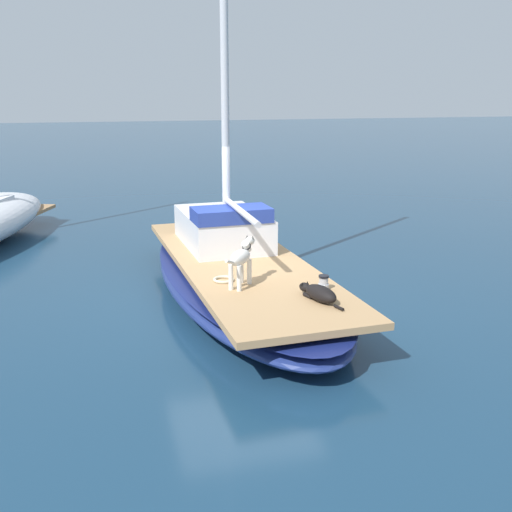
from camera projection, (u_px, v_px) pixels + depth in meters
ground_plane at (241, 298)px, 10.53m from camera, size 120.00×120.00×0.00m
sailboat_main at (241, 279)px, 10.44m from camera, size 2.87×7.35×0.66m
mast_main at (226, 42)px, 10.11m from camera, size 0.14×2.27×7.89m
cabin_house at (223, 227)px, 11.29m from camera, size 1.51×2.29×0.84m
dog_white at (241, 258)px, 8.93m from camera, size 0.64×0.79×0.70m
dog_black at (319, 293)px, 8.39m from camera, size 0.42×0.93×0.22m
deck_winch at (324, 283)px, 8.86m from camera, size 0.16×0.16×0.21m
coiled_rope at (224, 279)px, 9.27m from camera, size 0.32×0.32×0.04m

